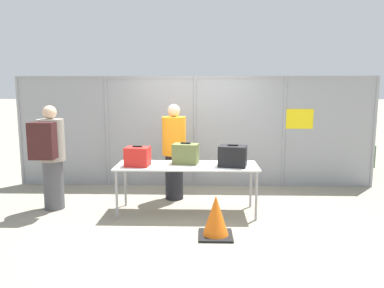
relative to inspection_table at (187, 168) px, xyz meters
The scene contains 10 objects.
ground_plane 0.76m from the inspection_table, 56.45° to the left, with size 120.00×120.00×0.00m, color gray.
fence_section 1.78m from the inspection_table, 86.40° to the left, with size 7.36×0.07×2.27m.
inspection_table is the anchor object (origin of this frame).
suitcase_red 0.81m from the inspection_table, behind, with size 0.40×0.33×0.33m.
suitcase_olive 0.24m from the inspection_table, 103.60° to the left, with size 0.45×0.34×0.35m.
suitcase_black 0.76m from the inspection_table, ahead, with size 0.48×0.38×0.35m.
traveler_hooded 2.27m from the inspection_table, behind, with size 0.43×0.67×1.75m.
security_worker_near 0.83m from the inspection_table, 109.02° to the left, with size 0.43×0.43×1.74m.
utility_trailer 4.27m from the inspection_table, 53.38° to the left, with size 4.31×2.28×0.70m.
traffic_cone 1.18m from the inspection_table, 66.33° to the right, with size 0.47×0.47×0.58m.
Camera 1 is at (0.15, -6.06, 2.04)m, focal length 35.00 mm.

